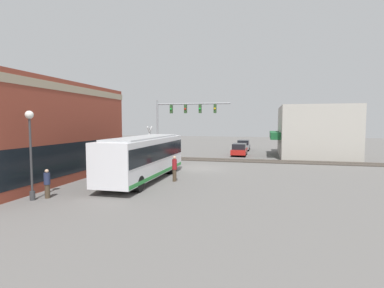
% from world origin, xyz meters
% --- Properties ---
extents(ground_plane, '(120.00, 120.00, 0.00)m').
position_xyz_m(ground_plane, '(0.00, 0.00, 0.00)').
color(ground_plane, '#605E5B').
extents(brick_building, '(15.52, 9.93, 7.11)m').
position_xyz_m(brick_building, '(-8.40, 12.42, 3.56)').
color(brick_building, brown).
rests_on(brick_building, ground).
extents(shop_building, '(11.23, 9.28, 6.15)m').
position_xyz_m(shop_building, '(12.46, -11.50, 3.07)').
color(shop_building, '#B2ADA3').
rests_on(shop_building, ground).
extents(city_bus, '(10.67, 2.59, 3.19)m').
position_xyz_m(city_bus, '(-6.61, 2.80, 1.76)').
color(city_bus, silver).
rests_on(city_bus, ground).
extents(traffic_signal_gantry, '(0.42, 8.08, 6.58)m').
position_xyz_m(traffic_signal_gantry, '(4.32, 3.13, 4.99)').
color(traffic_signal_gantry, gray).
rests_on(traffic_signal_gantry, ground).
extents(crossing_signal, '(1.41, 1.18, 3.81)m').
position_xyz_m(crossing_signal, '(3.11, 6.23, 2.30)').
color(crossing_signal, gray).
rests_on(crossing_signal, ground).
extents(streetlamp, '(0.44, 0.44, 4.85)m').
position_xyz_m(streetlamp, '(-13.28, 6.54, 2.90)').
color(streetlamp, '#38383A').
rests_on(streetlamp, ground).
extents(rail_track_near, '(2.60, 60.00, 0.15)m').
position_xyz_m(rail_track_near, '(6.00, 0.00, 0.03)').
color(rail_track_near, '#332D28').
rests_on(rail_track_near, ground).
extents(parked_car_red, '(4.48, 1.82, 1.53)m').
position_xyz_m(parked_car_red, '(11.24, -2.60, 0.71)').
color(parked_car_red, '#B21E19').
rests_on(parked_car_red, ground).
extents(parked_car_grey, '(4.49, 1.82, 1.53)m').
position_xyz_m(parked_car_grey, '(18.76, -2.60, 0.71)').
color(parked_car_grey, slate).
rests_on(parked_car_grey, ground).
extents(pedestrian_near_bus, '(0.34, 0.34, 1.82)m').
position_xyz_m(pedestrian_near_bus, '(-6.47, 0.55, 0.94)').
color(pedestrian_near_bus, '#473828').
rests_on(pedestrian_near_bus, ground).
extents(pedestrian_by_lamp, '(0.34, 0.34, 1.63)m').
position_xyz_m(pedestrian_by_lamp, '(-12.69, 6.06, 0.83)').
color(pedestrian_by_lamp, '#473828').
rests_on(pedestrian_by_lamp, ground).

